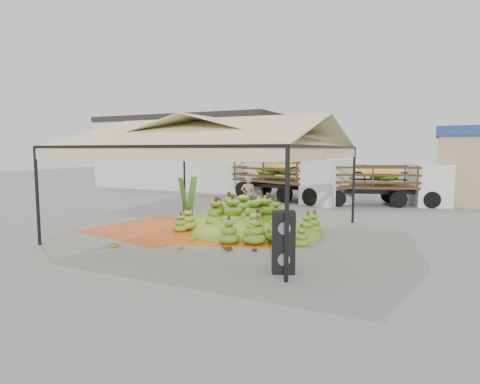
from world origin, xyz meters
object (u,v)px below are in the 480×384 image
at_px(speaker_stack, 283,242).
at_px(truck_left, 292,175).
at_px(vendor, 248,196).
at_px(banana_heap, 249,214).
at_px(truck_right, 389,180).

relative_size(speaker_stack, truck_left, 0.20).
bearing_deg(vendor, speaker_stack, 99.97).
xyz_separation_m(speaker_stack, vendor, (-4.16, 7.06, 0.15)).
bearing_deg(banana_heap, speaker_stack, -55.63).
height_order(vendor, truck_left, truck_left).
relative_size(truck_left, truck_right, 1.11).
distance_m(speaker_stack, truck_left, 13.69).
distance_m(speaker_stack, vendor, 8.19).
bearing_deg(vendor, banana_heap, 94.47).
xyz_separation_m(truck_left, truck_right, (5.17, 0.41, -0.14)).
bearing_deg(banana_heap, truck_right, 68.20).
bearing_deg(speaker_stack, vendor, 97.04).
bearing_deg(truck_right, vendor, -148.44).
distance_m(truck_left, truck_right, 5.19).
distance_m(banana_heap, vendor, 3.38).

